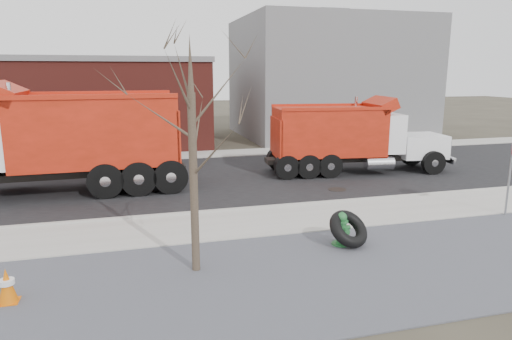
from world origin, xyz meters
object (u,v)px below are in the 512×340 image
object	(u,v)px
stop_sign	(512,153)
truck_tire	(348,229)
dump_truck_red_b	(59,138)
fire_hydrant	(342,230)
dump_truck_red_a	(350,135)

from	to	relation	value
stop_sign	truck_tire	bearing A→B (deg)	171.80
stop_sign	dump_truck_red_b	distance (m)	15.25
fire_hydrant	truck_tire	distance (m)	0.18
truck_tire	stop_sign	world-z (taller)	stop_sign
fire_hydrant	dump_truck_red_b	bearing A→B (deg)	123.50
truck_tire	dump_truck_red_b	world-z (taller)	dump_truck_red_b
truck_tire	stop_sign	xyz separation A→B (m)	(5.94, 1.06, 1.51)
stop_sign	dump_truck_red_a	xyz separation A→B (m)	(-1.87, 7.06, -0.31)
truck_tire	dump_truck_red_a	xyz separation A→B (m)	(4.07, 8.12, 1.21)
fire_hydrant	dump_truck_red_b	world-z (taller)	dump_truck_red_b
dump_truck_red_a	fire_hydrant	bearing A→B (deg)	-111.15
stop_sign	dump_truck_red_a	world-z (taller)	dump_truck_red_a
fire_hydrant	dump_truck_red_a	world-z (taller)	dump_truck_red_a
truck_tire	dump_truck_red_b	bearing A→B (deg)	135.76
truck_tire	dump_truck_red_a	world-z (taller)	dump_truck_red_a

